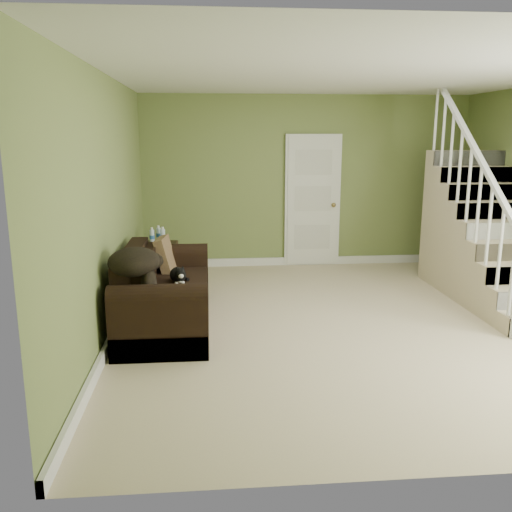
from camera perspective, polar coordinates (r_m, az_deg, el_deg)
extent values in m
cube|color=beige|center=(6.06, 9.67, -6.88)|extent=(5.00, 5.50, 0.01)
cube|color=white|center=(5.75, 10.68, 18.36)|extent=(5.00, 5.50, 0.01)
cube|color=olive|center=(8.43, 5.29, 7.78)|extent=(5.00, 0.04, 2.60)
cube|color=olive|center=(3.23, 22.83, -1.01)|extent=(5.00, 0.04, 2.60)
cube|color=olive|center=(5.65, -15.24, 5.02)|extent=(0.04, 5.50, 2.60)
cube|color=white|center=(8.60, 5.16, -0.50)|extent=(5.00, 0.04, 0.12)
cube|color=white|center=(5.93, -14.26, -6.92)|extent=(0.04, 5.50, 0.12)
cube|color=white|center=(8.45, 5.96, 5.79)|extent=(0.86, 0.05, 2.02)
cube|color=white|center=(8.43, 5.99, 5.71)|extent=(0.78, 0.04, 1.96)
sphere|color=olive|center=(8.46, 8.18, 5.33)|extent=(0.07, 0.07, 0.07)
cylinder|color=white|center=(6.24, 24.33, 0.83)|extent=(0.04, 0.04, 0.90)
cylinder|color=white|center=(6.44, 23.34, 3.06)|extent=(0.04, 0.04, 0.90)
cube|color=beige|center=(7.01, 25.09, -1.82)|extent=(1.00, 0.27, 0.80)
cylinder|color=white|center=(6.65, 22.40, 5.16)|extent=(0.04, 0.04, 0.90)
cube|color=beige|center=(7.22, 24.11, -0.52)|extent=(1.00, 0.27, 1.00)
cylinder|color=white|center=(6.87, 21.52, 7.12)|extent=(0.04, 0.04, 0.90)
cube|color=beige|center=(7.43, 23.19, 0.70)|extent=(1.00, 0.27, 1.20)
cylinder|color=white|center=(7.10, 20.68, 8.96)|extent=(0.04, 0.04, 0.90)
cube|color=beige|center=(7.65, 22.32, 1.85)|extent=(1.00, 0.27, 1.40)
cylinder|color=white|center=(7.34, 19.89, 10.68)|extent=(0.04, 0.04, 0.90)
cube|color=beige|center=(7.87, 21.49, 2.94)|extent=(1.00, 0.27, 1.60)
cylinder|color=white|center=(7.58, 19.15, 12.29)|extent=(0.04, 0.04, 0.90)
cube|color=beige|center=(8.09, 20.71, 3.96)|extent=(1.00, 0.27, 1.80)
cylinder|color=white|center=(7.83, 18.44, 13.80)|extent=(0.04, 0.04, 0.90)
cube|color=white|center=(6.85, 21.83, 10.87)|extent=(0.06, 2.46, 1.84)
cube|color=black|center=(5.96, -9.34, -6.00)|extent=(0.89, 2.07, 0.24)
cube|color=black|center=(5.89, -8.50, -3.95)|extent=(0.68, 1.56, 0.21)
cube|color=black|center=(5.04, -10.16, -7.44)|extent=(0.89, 0.24, 0.58)
cube|color=black|center=(6.79, -8.84, -2.14)|extent=(0.89, 0.24, 0.58)
cylinder|color=black|center=(4.95, -10.29, -4.27)|extent=(0.89, 0.24, 0.24)
cylinder|color=black|center=(6.72, -8.92, 0.26)|extent=(0.89, 0.24, 0.24)
cube|color=black|center=(5.89, -12.90, -2.29)|extent=(0.19, 1.60, 0.59)
cube|color=black|center=(5.85, -11.52, -1.56)|extent=(0.13, 1.54, 0.33)
cube|color=black|center=(7.54, -10.16, -0.79)|extent=(0.51, 0.51, 0.56)
cylinder|color=white|center=(7.41, -10.89, 1.98)|extent=(0.06, 0.06, 0.20)
cylinder|color=#2E67B3|center=(7.41, -10.89, 1.98)|extent=(0.07, 0.07, 0.05)
cylinder|color=white|center=(7.39, -10.93, 2.85)|extent=(0.03, 0.03, 0.03)
cylinder|color=white|center=(7.43, -9.78, 2.05)|extent=(0.06, 0.06, 0.20)
cylinder|color=#2E67B3|center=(7.43, -9.78, 2.05)|extent=(0.07, 0.07, 0.05)
cylinder|color=white|center=(7.41, -9.81, 2.93)|extent=(0.03, 0.03, 0.03)
cylinder|color=white|center=(7.55, -10.21, 2.20)|extent=(0.06, 0.06, 0.20)
cylinder|color=#2E67B3|center=(7.55, -10.21, 2.20)|extent=(0.07, 0.07, 0.05)
cylinder|color=white|center=(7.53, -10.25, 3.06)|extent=(0.03, 0.03, 0.03)
ellipsoid|color=black|center=(5.93, -8.23, -1.98)|extent=(0.23, 0.33, 0.16)
ellipsoid|color=white|center=(5.87, -8.26, -2.43)|extent=(0.12, 0.14, 0.08)
sphere|color=black|center=(5.76, -8.33, -1.82)|extent=(0.13, 0.13, 0.11)
ellipsoid|color=white|center=(5.72, -8.35, -2.12)|extent=(0.07, 0.06, 0.05)
cone|color=black|center=(5.76, -8.65, -1.25)|extent=(0.05, 0.05, 0.05)
cone|color=black|center=(5.76, -8.04, -1.24)|extent=(0.05, 0.05, 0.05)
cylinder|color=black|center=(6.05, -7.39, -2.26)|extent=(0.13, 0.22, 0.03)
ellipsoid|color=yellow|center=(5.59, -8.76, -3.43)|extent=(0.11, 0.23, 0.06)
cube|color=#49351D|center=(6.46, -9.50, 0.08)|extent=(0.25, 0.45, 0.44)
ellipsoid|color=black|center=(5.19, -12.74, -0.58)|extent=(0.49, 0.63, 0.26)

